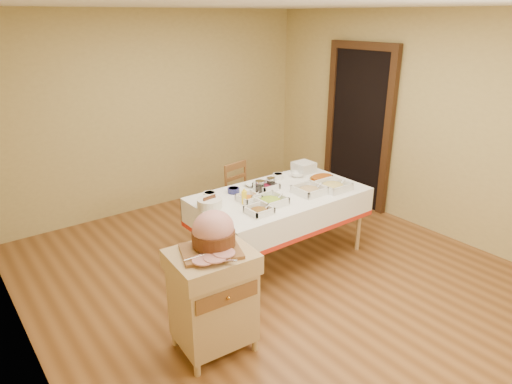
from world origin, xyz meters
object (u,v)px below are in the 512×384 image
Objects in this scene: butcher_cart at (213,295)px; brass_platter at (322,178)px; plate_stack at (304,167)px; mustard_bottle at (244,197)px; preserve_jar_left at (260,187)px; preserve_jar_right at (271,184)px; ham_on_board at (213,234)px; bread_basket at (210,203)px; dining_chair at (243,197)px; dining_table at (279,207)px.

butcher_cart is 2.22m from brass_platter.
plate_stack is at bearing 87.16° from brass_platter.
plate_stack is (1.14, 0.36, -0.01)m from mustard_bottle.
butcher_cart is 1.59m from preserve_jar_left.
preserve_jar_left is 0.41× the size of brass_platter.
preserve_jar_right is 0.66m from brass_platter.
preserve_jar_right is (1.38, 0.99, 0.32)m from butcher_cart.
preserve_jar_right reaches higher than brass_platter.
ham_on_board reaches higher than plate_stack.
plate_stack is (1.46, 0.23, 0.01)m from bread_basket.
preserve_jar_left is at bearing -165.83° from plate_stack.
dining_chair is 0.73m from preserve_jar_right.
preserve_jar_right is at bearing 6.38° from preserve_jar_left.
dining_chair reaches higher than brass_platter.
mustard_bottle is 0.35m from bread_basket.
butcher_cart is (-1.37, -0.83, -0.11)m from dining_table.
mustard_bottle reaches higher than butcher_cart.
preserve_jar_right is 0.81m from bread_basket.
bread_basket is (-0.87, -0.66, 0.37)m from dining_chair.
ham_on_board is 2.08× the size of plate_stack.
bread_basket is (-0.32, 0.13, -0.03)m from mustard_bottle.
butcher_cart is 1.88× the size of ham_on_board.
dining_table is at bearing 31.01° from ham_on_board.
plate_stack reaches higher than bread_basket.
preserve_jar_left is 0.82m from brass_platter.
preserve_jar_left is at bearing 136.78° from dining_table.
dining_table is at bearing -8.54° from bread_basket.
preserve_jar_right is 0.72× the size of mustard_bottle.
dining_chair is at bearing 144.01° from plate_stack.
ham_on_board is 1.17m from mustard_bottle.
plate_stack reaches higher than brass_platter.
preserve_jar_left reaches higher than preserve_jar_right.
dining_chair is at bearing 127.45° from brass_platter.
mustard_bottle is at bearing -124.90° from dining_chair.
bread_basket reaches higher than dining_chair.
dining_chair is 3.85× the size of plate_stack.
preserve_jar_right is at bearing 3.13° from bread_basket.
dining_chair is 3.49× the size of bread_basket.
mustard_bottle is 1.13m from brass_platter.
butcher_cart is at bearing -121.18° from bread_basket.
dining_table is 7.44× the size of bread_basket.
brass_platter reaches higher than dining_table.
bread_basket reaches higher than dining_table.
bread_basket is at bearing -142.92° from dining_chair.
butcher_cart is 7.11× the size of preserve_jar_right.
preserve_jar_left is (-0.15, 0.14, 0.22)m from dining_table.
brass_platter is at bearing -3.42° from bread_basket.
preserve_jar_right is 0.69m from plate_stack.
bread_basket is (-0.79, 0.12, 0.21)m from dining_table.
brass_platter is (-0.02, -0.32, -0.04)m from plate_stack.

